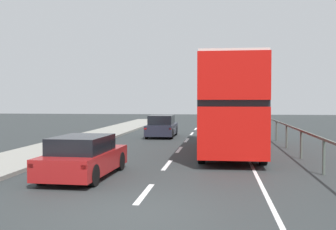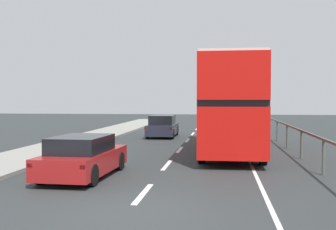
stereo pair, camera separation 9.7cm
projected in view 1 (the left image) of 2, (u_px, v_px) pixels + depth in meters
ground_plane at (130, 214)px, 9.31m from camera, size 75.83×120.00×0.10m
lane_paint_markings at (219, 160)px, 17.09m from camera, size 3.32×46.00×0.01m
bridge_side_railing at (301, 135)px, 17.55m from camera, size 0.10×42.00×1.22m
double_decker_bus_red at (230, 104)px, 19.93m from camera, size 2.66×11.03×4.27m
hatchback_car_near at (84, 157)px, 13.41m from camera, size 1.91×4.27×1.33m
sedan_car_ahead at (162, 127)px, 27.69m from camera, size 1.80×4.20×1.45m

